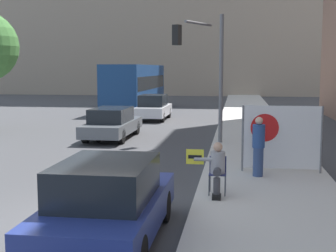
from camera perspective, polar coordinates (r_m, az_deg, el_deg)
ground_plane at (r=9.86m, az=-11.27°, el=-11.51°), size 160.00×160.00×0.00m
sidewalk_curb at (r=24.00m, az=10.27°, el=-0.36°), size 3.53×90.00×0.16m
seated_protester at (r=11.00m, az=5.94°, el=-4.95°), size 0.94×0.77×1.24m
jogger_on_sidewalk at (r=13.03m, az=10.97°, el=-2.44°), size 0.34×0.34×1.64m
protest_banner at (r=13.66m, az=13.61°, el=-1.35°), size 2.25×0.06×1.90m
traffic_light_pole at (r=19.14m, az=4.28°, el=8.31°), size 2.16×1.93×5.06m
parked_car_curbside at (r=8.45m, az=-7.34°, el=-9.26°), size 1.80×4.13×1.51m
car_on_road_nearest at (r=20.96m, az=-6.83°, el=0.36°), size 1.75×4.70×1.39m
car_on_road_midblock at (r=28.53m, az=-1.80°, el=2.27°), size 1.72×4.10×1.54m
city_bus_on_road at (r=35.27m, az=-3.99°, el=5.08°), size 2.58×11.12×3.38m
motorcycle_on_road at (r=20.69m, az=-7.89°, el=-0.15°), size 0.28×2.08×1.30m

